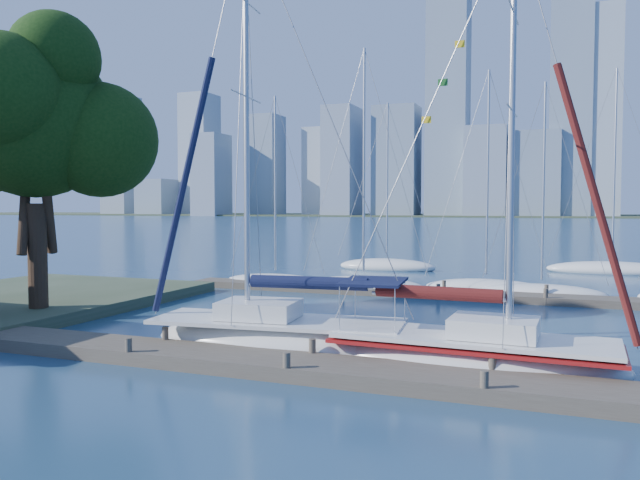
% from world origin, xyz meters
% --- Properties ---
extents(ground, '(700.00, 700.00, 0.00)m').
position_xyz_m(ground, '(0.00, 0.00, 0.00)').
color(ground, navy).
rests_on(ground, ground).
extents(near_dock, '(26.00, 2.00, 0.40)m').
position_xyz_m(near_dock, '(0.00, 0.00, 0.20)').
color(near_dock, '#494135').
rests_on(near_dock, ground).
extents(far_dock, '(30.00, 1.80, 0.36)m').
position_xyz_m(far_dock, '(2.00, 16.00, 0.18)').
color(far_dock, '#494135').
rests_on(far_dock, ground).
extents(far_shore, '(800.00, 100.00, 1.50)m').
position_xyz_m(far_shore, '(0.00, 320.00, 0.00)').
color(far_shore, '#38472D').
rests_on(far_shore, ground).
extents(tree, '(8.82, 8.06, 12.04)m').
position_xyz_m(tree, '(-13.05, 3.74, 8.19)').
color(tree, black).
rests_on(tree, ground).
extents(sailboat_navy, '(8.87, 3.73, 14.45)m').
position_xyz_m(sailboat_navy, '(-1.77, 2.31, 1.13)').
color(sailboat_navy, white).
rests_on(sailboat_navy, ground).
extents(sailboat_maroon, '(8.36, 3.00, 12.82)m').
position_xyz_m(sailboat_maroon, '(4.36, 2.11, 1.00)').
color(sailboat_maroon, white).
rests_on(sailboat_maroon, ground).
extents(bg_boat_0, '(6.71, 2.95, 11.28)m').
position_xyz_m(bg_boat_0, '(-8.83, 17.20, 0.24)').
color(bg_boat_0, white).
rests_on(bg_boat_0, ground).
extents(bg_boat_1, '(7.06, 2.51, 13.41)m').
position_xyz_m(bg_boat_1, '(-3.30, 16.62, 0.29)').
color(bg_boat_1, white).
rests_on(bg_boat_1, ground).
extents(bg_boat_2, '(6.88, 3.94, 12.17)m').
position_xyz_m(bg_boat_2, '(2.92, 18.77, 0.25)').
color(bg_boat_2, white).
rests_on(bg_boat_2, ground).
extents(bg_boat_3, '(6.62, 3.75, 11.14)m').
position_xyz_m(bg_boat_3, '(5.76, 17.79, 0.24)').
color(bg_boat_3, white).
rests_on(bg_boat_3, ground).
extents(bg_boat_6, '(7.59, 4.51, 12.53)m').
position_xyz_m(bg_boat_6, '(-5.25, 28.76, 0.28)').
color(bg_boat_6, white).
rests_on(bg_boat_6, ground).
extents(bg_boat_7, '(8.95, 4.65, 14.45)m').
position_xyz_m(bg_boat_7, '(9.99, 31.86, 0.29)').
color(bg_boat_7, white).
rests_on(bg_boat_7, ground).
extents(skyline, '(501.68, 51.31, 124.98)m').
position_xyz_m(skyline, '(23.10, 290.25, 36.71)').
color(skyline, '#7F8FA4').
rests_on(skyline, ground).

